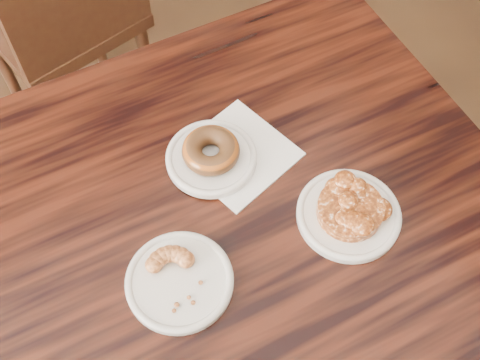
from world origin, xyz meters
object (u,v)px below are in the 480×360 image
apple_fritter (351,208)px  cruller_fragment (178,277)px  cafe_table (250,308)px  glazed_donut (211,150)px  chair_far (57,15)px

apple_fritter → cruller_fragment: size_ratio=1.54×
apple_fritter → cafe_table: bearing=159.8°
cafe_table → apple_fritter: size_ratio=6.31×
glazed_donut → apple_fritter: size_ratio=0.68×
chair_far → glazed_donut: size_ratio=8.96×
cruller_fragment → glazed_donut: bearing=49.3°
cafe_table → chair_far: chair_far is taller
glazed_donut → cruller_fragment: size_ratio=1.05×
glazed_donut → apple_fritter: bearing=-55.3°
cafe_table → glazed_donut: (0.01, 0.15, 0.41)m
glazed_donut → chair_far: bearing=94.1°
apple_fritter → cruller_fragment: (-0.30, 0.03, -0.00)m
chair_far → glazed_donut: bearing=83.0°
cruller_fragment → apple_fritter: bearing=-6.5°
cafe_table → glazed_donut: bearing=90.4°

